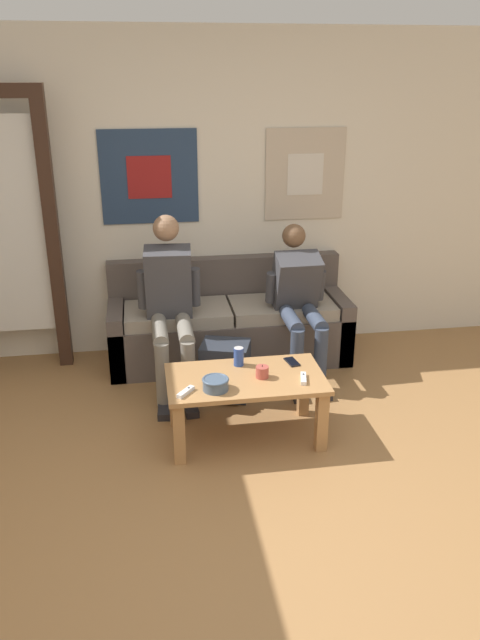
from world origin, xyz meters
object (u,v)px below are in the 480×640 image
at_px(pillar_candle, 262,372).
at_px(person_seated_teen, 299,297).
at_px(game_controller_near_right, 186,392).
at_px(cell_phone, 292,362).
at_px(coffee_table, 246,389).
at_px(backpack, 225,372).
at_px(ceramic_bowl, 216,383).
at_px(game_controller_near_left, 303,378).
at_px(person_seated_adult, 170,299).
at_px(couch, 229,326).
at_px(drink_can_blue, 239,357).

bearing_deg(pillar_candle, person_seated_teen, 63.09).
xyz_separation_m(game_controller_near_right, cell_phone, (0.73, 0.32, -0.01)).
bearing_deg(coffee_table, game_controller_near_right, -157.55).
xyz_separation_m(backpack, pillar_candle, (0.16, -0.58, 0.27)).
bearing_deg(backpack, ceramic_bowl, -102.25).
distance_m(person_seated_teen, pillar_candle, 1.03).
bearing_deg(person_seated_teen, game_controller_near_right, -132.38).
bearing_deg(coffee_table, cell_phone, 24.59).
xyz_separation_m(person_seated_teen, ceramic_bowl, (-0.77, -1.02, -0.14)).
relative_size(backpack, game_controller_near_left, 2.80).
xyz_separation_m(coffee_table, game_controller_near_right, (-0.39, -0.16, 0.10)).
bearing_deg(person_seated_adult, couch, 37.01).
relative_size(person_seated_teen, game_controller_near_left, 7.68).
xyz_separation_m(coffee_table, backpack, (-0.06, 0.56, -0.15)).
xyz_separation_m(couch, game_controller_near_left, (0.28, -1.31, 0.16)).
height_order(drink_can_blue, cell_phone, drink_can_blue).
distance_m(person_seated_adult, game_controller_near_right, 1.03).
xyz_separation_m(person_seated_teen, game_controller_near_right, (-0.95, -1.04, -0.17)).
xyz_separation_m(drink_can_blue, game_controller_near_right, (-0.37, -0.33, -0.05)).
height_order(couch, cell_phone, couch).
bearing_deg(game_controller_near_left, cell_phone, 92.60).
xyz_separation_m(ceramic_bowl, cell_phone, (0.54, 0.29, -0.04)).
bearing_deg(cell_phone, person_seated_teen, 72.88).
bearing_deg(drink_can_blue, game_controller_near_right, -138.20).
xyz_separation_m(person_seated_adult, cell_phone, (0.76, -0.69, -0.23)).
bearing_deg(person_seated_teen, coffee_table, -122.49).
height_order(person_seated_adult, game_controller_near_right, person_seated_adult).
distance_m(ceramic_bowl, game_controller_near_right, 0.19).
bearing_deg(game_controller_near_left, game_controller_near_right, -175.39).
xyz_separation_m(coffee_table, drink_can_blue, (-0.02, 0.17, 0.15)).
bearing_deg(cell_phone, ceramic_bowl, -151.62).
xyz_separation_m(coffee_table, game_controller_near_left, (0.35, -0.10, 0.10)).
bearing_deg(backpack, person_seated_adult, 141.67).
height_order(coffee_table, pillar_candle, pillar_candle).
xyz_separation_m(person_seated_adult, game_controller_near_right, (0.03, -1.01, -0.23)).
bearing_deg(drink_can_blue, coffee_table, -84.47).
bearing_deg(backpack, couch, 79.41).
bearing_deg(drink_can_blue, person_seated_adult, 120.87).
xyz_separation_m(coffee_table, cell_phone, (0.34, 0.15, 0.09)).
height_order(person_seated_adult, game_controller_near_left, person_seated_adult).
height_order(person_seated_adult, pillar_candle, person_seated_adult).
bearing_deg(drink_can_blue, person_seated_teen, 50.80).
relative_size(coffee_table, drink_can_blue, 8.03).
bearing_deg(couch, pillar_candle, -88.35).
relative_size(coffee_table, ceramic_bowl, 6.08).
bearing_deg(backpack, person_seated_teen, 27.66).
bearing_deg(backpack, cell_phone, -45.77).
bearing_deg(game_controller_near_right, backpack, 65.07).
bearing_deg(person_seated_adult, ceramic_bowl, -77.89).
bearing_deg(person_seated_adult, person_seated_teen, 2.13).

